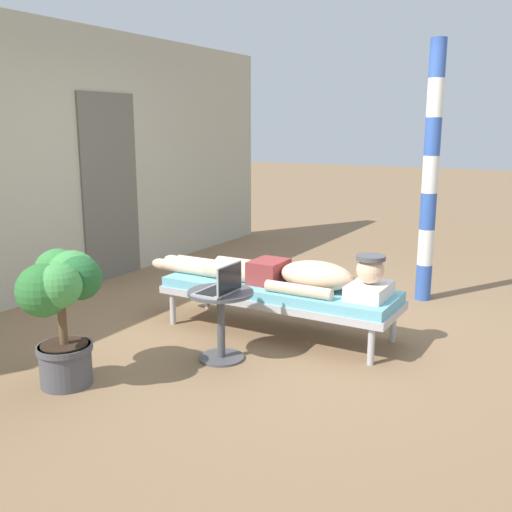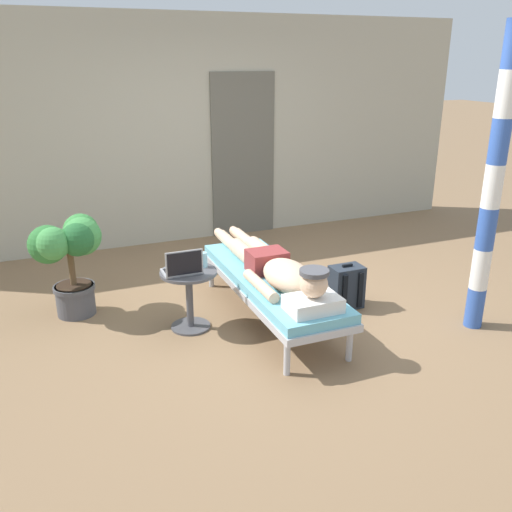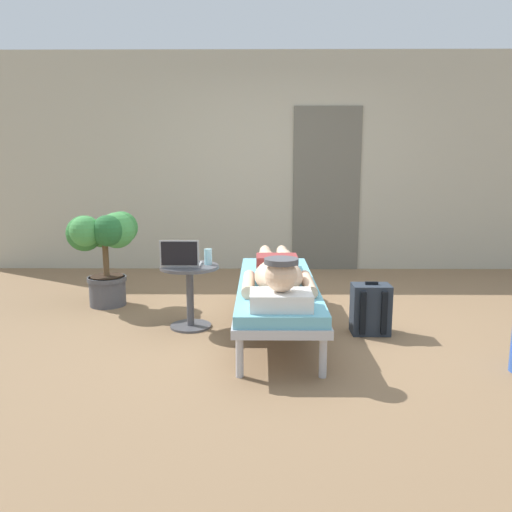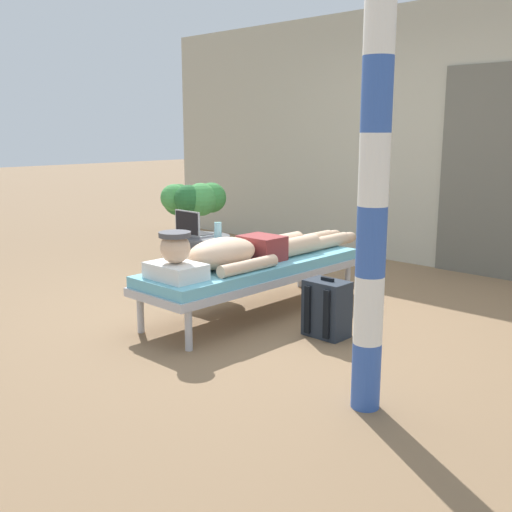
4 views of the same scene
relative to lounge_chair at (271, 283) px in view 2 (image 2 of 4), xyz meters
The scene contains 11 objects.
ground_plane 0.37m from the lounge_chair, 50.07° to the left, with size 40.00×40.00×0.00m, color #846647.
house_wall_back 2.78m from the lounge_chair, 90.00° to the left, with size 7.60×0.20×2.70m, color #B2AD99.
house_door_panel 2.66m from the lounge_chair, 74.22° to the left, with size 0.84×0.03×2.04m, color #625F54.
lounge_chair is the anchor object (origin of this frame).
person_reclining 0.20m from the lounge_chair, 90.00° to the right, with size 0.53×2.17×0.33m.
side_table 0.72m from the lounge_chair, behind, with size 0.48×0.48×0.52m.
laptop 0.81m from the lounge_chair, behind, with size 0.31×0.24×0.23m.
drink_glass 0.63m from the lounge_chair, 165.54° to the left, with size 0.06×0.06×0.13m, color #99D8E5.
backpack 0.76m from the lounge_chair, ahead, with size 0.30×0.26×0.42m.
potted_plant 1.78m from the lounge_chair, 154.97° to the left, with size 0.62×0.59×0.89m.
porch_post 1.98m from the lounge_chair, 26.96° to the right, with size 0.15×0.15×2.48m.
Camera 2 is at (-1.91, -4.19, 2.22)m, focal length 38.72 mm.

